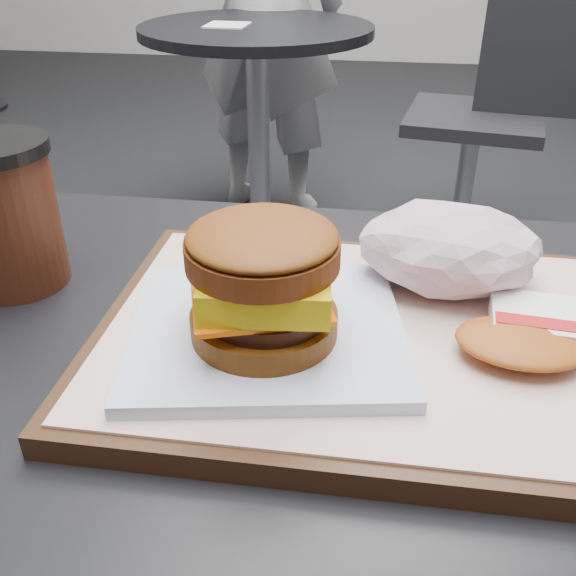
# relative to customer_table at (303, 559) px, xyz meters

# --- Properties ---
(customer_table) EXTENTS (0.80, 0.60, 0.77)m
(customer_table) POSITION_rel_customer_table_xyz_m (0.00, 0.00, 0.00)
(customer_table) COLOR #A5A5AA
(customer_table) RESTS_ON ground
(serving_tray) EXTENTS (0.38, 0.28, 0.02)m
(serving_tray) POSITION_rel_customer_table_xyz_m (0.03, 0.05, 0.20)
(serving_tray) COLOR #311B0D
(serving_tray) RESTS_ON customer_table
(breakfast_sandwich) EXTENTS (0.22, 0.20, 0.09)m
(breakfast_sandwich) POSITION_rel_customer_table_xyz_m (-0.03, 0.02, 0.24)
(breakfast_sandwich) COLOR white
(breakfast_sandwich) RESTS_ON serving_tray
(hash_brown) EXTENTS (0.12, 0.09, 0.02)m
(hash_brown) POSITION_rel_customer_table_xyz_m (0.16, 0.04, 0.22)
(hash_brown) COLOR white
(hash_brown) RESTS_ON serving_tray
(crumpled_wrapper) EXTENTS (0.14, 0.11, 0.06)m
(crumpled_wrapper) POSITION_rel_customer_table_xyz_m (0.10, 0.12, 0.24)
(crumpled_wrapper) COLOR silver
(crumpled_wrapper) RESTS_ON serving_tray
(coffee_cup) EXTENTS (0.09, 0.09, 0.13)m
(coffee_cup) POSITION_rel_customer_table_xyz_m (-0.26, 0.11, 0.25)
(coffee_cup) COLOR #3C190E
(coffee_cup) RESTS_ON customer_table
(neighbor_table) EXTENTS (0.70, 0.70, 0.75)m
(neighbor_table) POSITION_rel_customer_table_xyz_m (-0.35, 1.65, -0.03)
(neighbor_table) COLOR black
(neighbor_table) RESTS_ON ground
(napkin) EXTENTS (0.13, 0.13, 0.00)m
(napkin) POSITION_rel_customer_table_xyz_m (-0.43, 1.62, 0.17)
(napkin) COLOR silver
(napkin) RESTS_ON neighbor_table
(neighbor_chair) EXTENTS (0.63, 0.48, 0.88)m
(neighbor_chair) POSITION_rel_customer_table_xyz_m (0.40, 1.79, -0.07)
(neighbor_chair) COLOR #A7A7AC
(neighbor_chair) RESTS_ON ground
(patron) EXTENTS (0.63, 0.49, 1.54)m
(patron) POSITION_rel_customer_table_xyz_m (-0.39, 2.05, 0.19)
(patron) COLOR #BDBDC1
(patron) RESTS_ON ground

